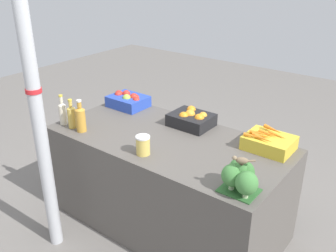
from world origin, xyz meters
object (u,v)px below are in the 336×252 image
(juice_bottle_amber, at_px, (81,118))
(pickle_jar, at_px, (143,145))
(sparrow_bird, at_px, (241,160))
(carrot_crate, at_px, (269,142))
(juice_bottle_cloudy, at_px, (63,112))
(support_pole, at_px, (36,106))
(apple_crate, at_px, (128,100))
(broccoli_pile, at_px, (241,176))
(juice_bottle_golden, at_px, (72,116))
(orange_crate, at_px, (192,119))

(juice_bottle_amber, xyz_separation_m, pickle_jar, (0.64, 0.01, -0.04))
(pickle_jar, relative_size, sparrow_bird, 1.08)
(carrot_crate, distance_m, juice_bottle_cloudy, 1.64)
(juice_bottle_amber, bearing_deg, juice_bottle_cloudy, 180.00)
(carrot_crate, bearing_deg, juice_bottle_amber, -154.74)
(support_pole, distance_m, carrot_crate, 1.63)
(apple_crate, height_order, broccoli_pile, broccoli_pile)
(broccoli_pile, bearing_deg, juice_bottle_golden, -179.39)
(broccoli_pile, bearing_deg, sparrow_bird, -77.82)
(orange_crate, xyz_separation_m, broccoli_pile, (0.75, -0.60, 0.04))
(juice_bottle_golden, bearing_deg, juice_bottle_cloudy, 180.00)
(support_pole, height_order, juice_bottle_golden, support_pole)
(juice_bottle_cloudy, bearing_deg, sparrow_bird, -0.11)
(orange_crate, xyz_separation_m, juice_bottle_cloudy, (-0.86, -0.62, 0.05))
(support_pole, height_order, broccoli_pile, support_pole)
(juice_bottle_amber, height_order, pickle_jar, juice_bottle_amber)
(apple_crate, height_order, orange_crate, orange_crate)
(apple_crate, height_order, juice_bottle_cloudy, juice_bottle_cloudy)
(orange_crate, distance_m, pickle_jar, 0.61)
(pickle_jar, xyz_separation_m, sparrow_bird, (0.75, -0.01, 0.15))
(apple_crate, distance_m, juice_bottle_amber, 0.62)
(broccoli_pile, xyz_separation_m, juice_bottle_golden, (-1.49, -0.02, 0.00))
(orange_crate, relative_size, juice_bottle_golden, 1.37)
(orange_crate, relative_size, carrot_crate, 1.00)
(broccoli_pile, xyz_separation_m, pickle_jar, (-0.75, -0.00, -0.03))
(apple_crate, bearing_deg, broccoli_pile, -22.41)
(sparrow_bird, bearing_deg, carrot_crate, -108.07)
(orange_crate, distance_m, juice_bottle_cloudy, 1.06)
(orange_crate, distance_m, juice_bottle_golden, 0.97)
(support_pole, relative_size, juice_bottle_golden, 9.40)
(carrot_crate, bearing_deg, juice_bottle_golden, -156.48)
(support_pole, distance_m, pickle_jar, 0.76)
(support_pole, relative_size, apple_crate, 6.87)
(juice_bottle_cloudy, bearing_deg, broccoli_pile, 0.56)
(orange_crate, bearing_deg, juice_bottle_golden, -140.33)
(sparrow_bird, bearing_deg, juice_bottle_cloudy, -26.09)
(orange_crate, height_order, sparrow_bird, sparrow_bird)
(apple_crate, relative_size, broccoli_pile, 1.40)
(orange_crate, distance_m, sparrow_bird, 0.99)
(support_pole, xyz_separation_m, juice_bottle_golden, (-0.17, 0.41, -0.25))
(orange_crate, xyz_separation_m, carrot_crate, (0.67, -0.00, -0.00))
(juice_bottle_golden, bearing_deg, juice_bottle_amber, 0.00)
(broccoli_pile, xyz_separation_m, juice_bottle_amber, (-1.38, -0.02, 0.01))
(broccoli_pile, relative_size, juice_bottle_cloudy, 0.93)
(support_pole, bearing_deg, broccoli_pile, 17.72)
(broccoli_pile, bearing_deg, orange_crate, 141.31)
(support_pole, distance_m, apple_crate, 1.07)
(juice_bottle_amber, height_order, sparrow_bird, juice_bottle_amber)
(juice_bottle_golden, xyz_separation_m, pickle_jar, (0.74, 0.01, -0.03))
(orange_crate, bearing_deg, apple_crate, -179.96)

